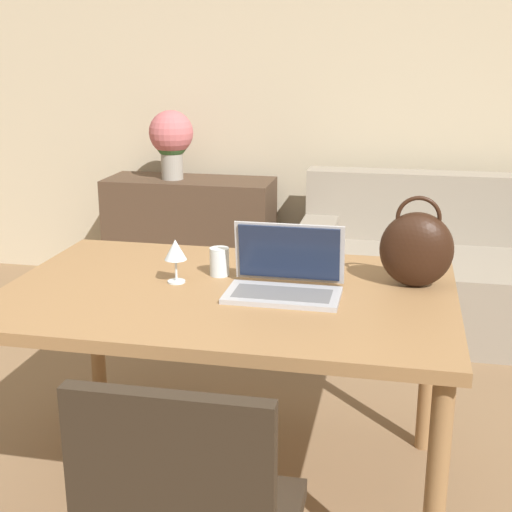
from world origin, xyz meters
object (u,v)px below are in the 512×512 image
handbag (417,249)px  flower_vase (171,138)px  wine_glass (175,251)px  drinking_glass (219,262)px  laptop (286,275)px  couch (450,278)px

handbag → flower_vase: 2.36m
wine_glass → drinking_glass: bearing=40.8°
laptop → handbag: bearing=19.6°
laptop → wine_glass: 0.38m
laptop → drinking_glass: (-0.25, 0.13, -0.01)m
drinking_glass → handbag: 0.67m
laptop → flower_vase: bearing=117.6°
wine_glass → flower_vase: flower_vase is taller
couch → handbag: 1.75m
wine_glass → flower_vase: 2.09m
couch → wine_glass: 2.11m
flower_vase → handbag: bearing=-51.9°
couch → laptop: size_ratio=4.66×
flower_vase → wine_glass: bearing=-71.4°
laptop → handbag: size_ratio=1.19×
laptop → handbag: (0.41, 0.15, 0.07)m
couch → handbag: size_ratio=5.55×
laptop → flower_vase: size_ratio=0.87×
drinking_glass → flower_vase: 2.04m
couch → laptop: bearing=-110.1°
laptop → drinking_glass: laptop is taller
drinking_glass → handbag: bearing=1.6°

